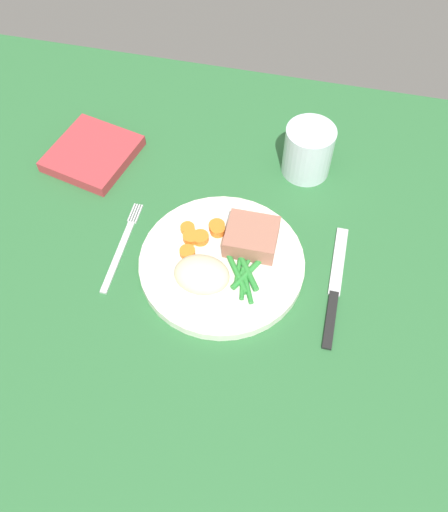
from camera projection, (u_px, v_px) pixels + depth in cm
name	position (u px, v px, depth cm)	size (l,w,h in cm)	color
dining_table	(222.00, 270.00, 82.04)	(120.00, 90.00, 2.00)	#2D6B38
dinner_plate	(224.00, 263.00, 80.59)	(24.18, 24.18, 1.60)	white
meat_portion	(252.00, 237.00, 80.27)	(7.43, 6.81, 3.19)	#A86B56
mashed_potatoes	(202.00, 274.00, 76.18)	(7.85, 6.16, 4.00)	beige
carrot_slices	(202.00, 235.00, 81.79)	(6.75, 7.40, 1.24)	orange
green_beans	(244.00, 274.00, 78.15)	(5.75, 9.64, 0.90)	#2D8C38
fork	(122.00, 247.00, 82.91)	(1.44, 16.60, 0.40)	silver
knife	(335.00, 288.00, 78.90)	(1.70, 20.50, 0.64)	black
water_glass	(308.00, 154.00, 88.88)	(7.93, 7.93, 8.68)	silver
napkin	(93.00, 154.00, 92.65)	(12.79, 13.34, 1.93)	#B2383D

